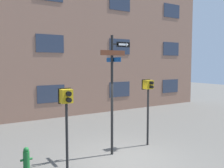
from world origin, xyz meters
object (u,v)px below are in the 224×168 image
(pedestrian_signal_right, at_px, (148,94))
(street_sign_pole, at_px, (114,84))
(pedestrian_signal_left, at_px, (66,106))
(fire_hydrant, at_px, (26,159))

(pedestrian_signal_right, bearing_deg, street_sign_pole, -176.04)
(pedestrian_signal_left, distance_m, pedestrian_signal_right, 3.60)
(street_sign_pole, bearing_deg, fire_hydrant, 173.81)
(fire_hydrant, bearing_deg, pedestrian_signal_left, -34.54)
(pedestrian_signal_right, distance_m, fire_hydrant, 4.90)
(pedestrian_signal_right, bearing_deg, pedestrian_signal_left, -171.94)
(pedestrian_signal_right, bearing_deg, fire_hydrant, 177.49)
(street_sign_pole, xyz_separation_m, pedestrian_signal_left, (-1.89, -0.39, -0.52))
(street_sign_pole, distance_m, pedestrian_signal_right, 1.73)
(pedestrian_signal_left, bearing_deg, fire_hydrant, 145.46)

